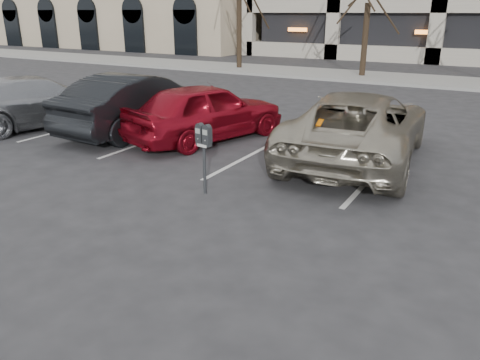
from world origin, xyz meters
The scene contains 8 objects.
ground centered at (0.00, 0.00, 0.00)m, with size 140.00×140.00×0.00m, color #28282B.
sidewalk centered at (0.00, 16.00, 0.06)m, with size 80.00×4.00×0.12m, color gray.
stall_lines centered at (-1.40, 2.30, 0.01)m, with size 16.90×5.20×0.00m.
parking_meter centered at (-0.97, -0.83, 0.96)m, with size 0.33×0.17×1.25m.
suv_silver centered at (0.77, 2.51, 0.75)m, with size 3.00×5.63×1.51m.
car_red centered at (-3.04, 2.31, 0.73)m, with size 1.72×4.28×1.46m, color maroon.
car_dark centered at (-5.13, 2.13, 0.78)m, with size 1.65×4.72×1.56m, color black.
car_silver centered at (-8.01, 1.20, 0.71)m, with size 1.98×4.86×1.41m, color #96989D.
Camera 1 is at (3.50, -7.32, 3.09)m, focal length 35.00 mm.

